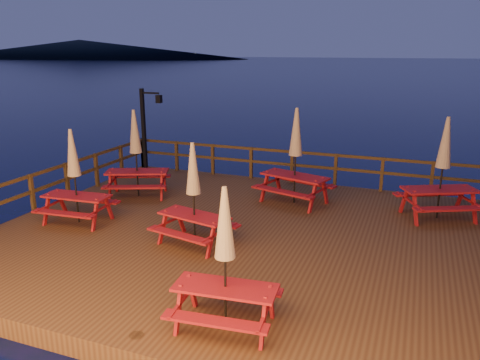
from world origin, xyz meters
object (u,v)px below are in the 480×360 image
at_px(lamp_post, 147,122).
at_px(picnic_table_2, 295,155).
at_px(picnic_table_0, 136,152).
at_px(picnic_table_1, 74,175).

relative_size(lamp_post, picnic_table_2, 1.08).
bearing_deg(lamp_post, picnic_table_0, -64.41).
bearing_deg(picnic_table_0, lamp_post, 93.10).
bearing_deg(picnic_table_0, picnic_table_2, -9.35).
distance_m(lamp_post, picnic_table_1, 5.54).
bearing_deg(lamp_post, picnic_table_1, -77.66).
relative_size(lamp_post, picnic_table_1, 1.22).
height_order(lamp_post, picnic_table_0, lamp_post).
distance_m(picnic_table_0, picnic_table_2, 4.77).
xyz_separation_m(lamp_post, picnic_table_1, (1.18, -5.39, -0.52)).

